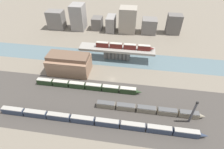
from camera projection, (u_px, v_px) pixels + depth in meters
name	position (u px, v px, depth m)	size (l,w,h in m)	color
ground_plane	(112.00, 79.00, 116.63)	(400.00, 400.00, 0.00)	#756B5B
railbed_yard	(106.00, 107.00, 98.40)	(280.00, 42.00, 0.01)	#423D38
river_water	(117.00, 59.00, 134.79)	(320.00, 20.04, 0.01)	slate
bridge	(117.00, 51.00, 130.24)	(55.87, 9.65, 9.59)	gray
train_on_bridge	(124.00, 46.00, 126.79)	(42.70, 2.61, 3.97)	#5B1E19
train_yard_near	(97.00, 122.00, 88.49)	(106.16, 2.77, 3.90)	#2D384C
train_yard_mid	(149.00, 110.00, 94.52)	(58.21, 3.17, 3.59)	gray
train_yard_far	(87.00, 86.00, 108.37)	(66.57, 2.85, 3.99)	#23381E
warehouse_building	(69.00, 64.00, 118.77)	(27.93, 15.54, 13.73)	#937056
signal_tower	(193.00, 113.00, 86.05)	(1.08, 1.08, 15.22)	#4C4C51
city_block_far_left	(56.00, 20.00, 170.90)	(15.57, 11.05, 17.45)	slate
city_block_left	(78.00, 17.00, 168.19)	(12.33, 14.86, 23.74)	gray
city_block_center	(97.00, 23.00, 171.78)	(9.52, 11.58, 11.57)	#605B56
city_block_right	(111.00, 23.00, 168.40)	(8.08, 15.71, 13.95)	gray
city_block_far_right	(128.00, 20.00, 162.86)	(15.64, 13.44, 23.35)	gray
city_block_tall	(149.00, 26.00, 164.47)	(13.57, 12.48, 13.64)	slate
city_block_low	(174.00, 24.00, 162.39)	(12.75, 9.89, 17.92)	#605B56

